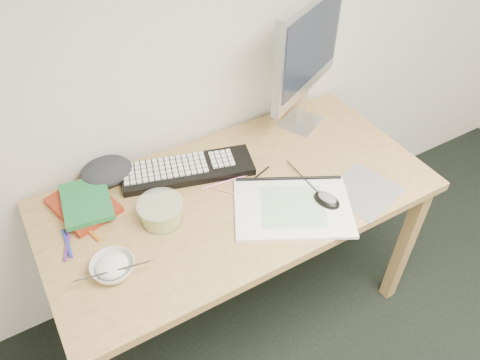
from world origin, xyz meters
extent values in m
cube|color=tan|center=(0.34, 1.13, 0.36)|extent=(0.05, 0.05, 0.71)
cube|color=tan|center=(-0.96, 1.73, 0.36)|extent=(0.05, 0.05, 0.71)
cube|color=tan|center=(0.34, 1.73, 0.36)|extent=(0.05, 0.05, 0.71)
cube|color=tan|center=(-0.31, 1.43, 0.73)|extent=(1.40, 0.70, 0.03)
cube|color=gray|center=(0.08, 1.21, 0.75)|extent=(0.28, 0.26, 0.00)
cube|color=silver|center=(-0.19, 1.27, 0.76)|extent=(0.49, 0.44, 0.01)
cube|color=black|center=(-0.42, 1.62, 0.76)|extent=(0.51, 0.28, 0.03)
cube|color=silver|center=(0.12, 1.66, 0.75)|extent=(0.21, 0.20, 0.01)
cube|color=silver|center=(0.12, 1.66, 0.83)|extent=(0.06, 0.04, 0.15)
cube|color=silver|center=(0.12, 1.66, 1.11)|extent=(0.43, 0.24, 0.38)
cube|color=black|center=(0.12, 1.66, 1.12)|extent=(0.38, 0.19, 0.30)
ellipsoid|color=black|center=(-0.07, 1.23, 0.78)|extent=(0.09, 0.12, 0.03)
imported|color=silver|center=(-0.81, 1.32, 0.77)|extent=(0.14, 0.14, 0.04)
cylinder|color=#B4B5B7|center=(-0.82, 1.29, 0.80)|extent=(0.23, 0.06, 0.02)
cylinder|color=gold|center=(-0.60, 1.45, 0.79)|extent=(0.16, 0.16, 0.08)
cube|color=maroon|center=(-0.81, 1.64, 0.76)|extent=(0.23, 0.27, 0.02)
cube|color=#1C7037|center=(-0.80, 1.62, 0.78)|extent=(0.19, 0.24, 0.02)
ellipsoid|color=#222429|center=(-0.69, 1.74, 0.78)|extent=(0.19, 0.17, 0.07)
cylinder|color=pink|center=(-0.32, 1.50, 0.75)|extent=(0.19, 0.03, 0.01)
cylinder|color=tan|center=(-0.34, 1.45, 0.75)|extent=(0.11, 0.13, 0.01)
cylinder|color=black|center=(-0.22, 1.46, 0.75)|extent=(0.16, 0.06, 0.01)
cylinder|color=#2032B0|center=(-0.91, 1.50, 0.76)|extent=(0.02, 0.12, 0.01)
cylinder|color=orange|center=(-0.83, 1.52, 0.76)|extent=(0.05, 0.13, 0.01)
cylinder|color=#5B2280|center=(-0.91, 1.49, 0.76)|extent=(0.05, 0.12, 0.01)
camera|label=1|loc=(-0.90, 0.40, 1.94)|focal=35.00mm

